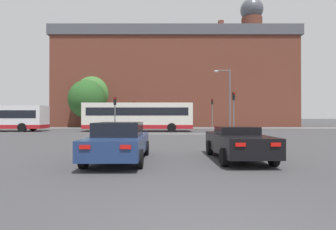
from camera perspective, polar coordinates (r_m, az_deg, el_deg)
The scene contains 15 objects.
stop_line_strip at distance 25.93m, azimuth 1.69°, elevation -4.15°, with size 9.36×0.30×0.01m, color silver.
far_pavement at distance 39.57m, azimuth 1.19°, elevation -2.84°, with size 70.40×2.50×0.01m, color gray.
brick_civic_building at distance 50.29m, azimuth 1.86°, elevation 7.74°, with size 42.75×13.17×24.24m.
car_saloon_left at distance 10.36m, azimuth -10.29°, elevation -5.61°, with size 2.11×4.87×1.50m.
car_roadster_right at distance 10.86m, azimuth 15.10°, elevation -5.75°, with size 2.02×4.54×1.31m.
bus_crossing_lead at distance 30.68m, azimuth -6.24°, elevation -0.25°, with size 12.51×2.69×3.30m.
bus_crossing_trailing at distance 36.34m, azimuth -32.43°, elevation -0.49°, with size 10.40×2.68×2.99m.
traffic_light_near_right at distance 27.88m, azimuth 14.36°, elevation 2.00°, with size 0.26×0.31×4.26m.
traffic_light_far_left at distance 39.59m, azimuth -7.12°, elevation 1.07°, with size 0.26×0.31×4.00m.
traffic_light_far_right at distance 39.78m, azimuth 9.86°, elevation 1.41°, with size 0.26×0.31×4.39m.
traffic_light_near_left at distance 27.56m, azimuth -11.24°, elevation 1.35°, with size 0.26×0.31×3.74m.
street_lamp_junction at distance 29.85m, azimuth 12.98°, elevation 4.53°, with size 1.85×0.36×6.99m.
pedestrian_waiting at distance 38.83m, azimuth -3.75°, elevation -1.30°, with size 0.43×0.28×1.82m.
tree_by_building at distance 43.96m, azimuth -16.93°, elevation 3.32°, with size 5.92×5.92×7.64m.
tree_kerbside at distance 46.58m, azimuth -15.66°, elevation 4.27°, with size 6.16×6.16×8.70m.
Camera 1 is at (-0.65, -3.48, 1.72)m, focal length 28.00 mm.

